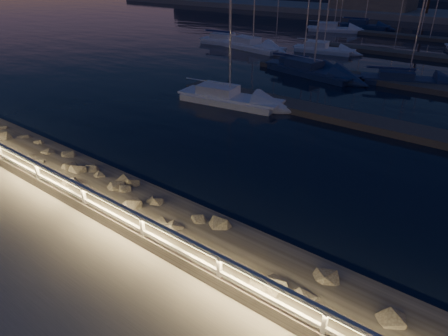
{
  "coord_description": "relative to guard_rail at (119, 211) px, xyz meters",
  "views": [
    {
      "loc": [
        9.12,
        -6.41,
        7.79
      ],
      "look_at": [
        1.06,
        4.0,
        1.07
      ],
      "focal_mm": 32.0,
      "sensor_mm": 36.0,
      "label": 1
    }
  ],
  "objects": [
    {
      "name": "ground",
      "position": [
        0.07,
        0.0,
        -0.77
      ],
      "size": [
        400.0,
        400.0,
        0.0
      ],
      "primitive_type": "plane",
      "color": "#9B948C",
      "rests_on": "ground"
    },
    {
      "name": "sailboat_f",
      "position": [
        -7.25,
        26.05,
        -0.98
      ],
      "size": [
        6.73,
        2.81,
        11.14
      ],
      "rotation": [
        0.0,
        0.0,
        0.13
      ],
      "color": "navy",
      "rests_on": "ground"
    },
    {
      "name": "sailboat_j",
      "position": [
        -16.27,
        31.48,
        -0.92
      ],
      "size": [
        8.34,
        3.91,
        13.72
      ],
      "rotation": [
        0.0,
        0.0,
        -0.2
      ],
      "color": "white",
      "rests_on": "ground"
    },
    {
      "name": "riprap",
      "position": [
        -4.12,
        1.76,
        -1.05
      ],
      "size": [
        36.25,
        2.83,
        1.41
      ],
      "color": "slate",
      "rests_on": "ground"
    },
    {
      "name": "sailboat_b",
      "position": [
        -6.68,
        14.45,
        -0.95
      ],
      "size": [
        7.47,
        3.18,
        12.34
      ],
      "rotation": [
        0.0,
        0.0,
        0.14
      ],
      "color": "white",
      "rests_on": "ground"
    },
    {
      "name": "sailboat_e",
      "position": [
        -20.13,
        32.23,
        -0.93
      ],
      "size": [
        7.47,
        2.99,
        12.45
      ],
      "rotation": [
        0.0,
        0.0,
        0.11
      ],
      "color": "white",
      "rests_on": "ground"
    },
    {
      "name": "harbor_water",
      "position": [
        0.07,
        31.22,
        -1.74
      ],
      "size": [
        400.0,
        440.0,
        0.6
      ],
      "color": "black",
      "rests_on": "ground"
    },
    {
      "name": "sailboat_m",
      "position": [
        -12.47,
        54.99,
        -0.94
      ],
      "size": [
        7.21,
        2.66,
        12.09
      ],
      "rotation": [
        0.0,
        0.0,
        0.07
      ],
      "color": "navy",
      "rests_on": "ground"
    },
    {
      "name": "floating_docks",
      "position": [
        0.07,
        32.5,
        -1.17
      ],
      "size": [
        22.0,
        36.0,
        0.4
      ],
      "color": "#5F564E",
      "rests_on": "ground"
    },
    {
      "name": "sailboat_n",
      "position": [
        -14.73,
        49.4,
        -0.95
      ],
      "size": [
        7.6,
        4.17,
        12.49
      ],
      "rotation": [
        0.0,
        0.0,
        0.3
      ],
      "color": "white",
      "rests_on": "ground"
    },
    {
      "name": "guard_rail",
      "position": [
        0.0,
        0.0,
        0.0
      ],
      "size": [
        44.11,
        0.12,
        1.06
      ],
      "color": "silver",
      "rests_on": "ground"
    },
    {
      "name": "sailboat_c",
      "position": [
        -5.75,
        25.03,
        -0.94
      ],
      "size": [
        8.5,
        4.06,
        13.91
      ],
      "rotation": [
        0.0,
        0.0,
        -0.21
      ],
      "color": "navy",
      "rests_on": "ground"
    },
    {
      "name": "sailboat_g",
      "position": [
        1.45,
        26.8,
        -0.98
      ],
      "size": [
        7.24,
        4.43,
        11.93
      ],
      "rotation": [
        0.0,
        0.0,
        0.38
      ],
      "color": "navy",
      "rests_on": "ground"
    },
    {
      "name": "sailboat_i",
      "position": [
        -9.25,
        34.52,
        -0.96
      ],
      "size": [
        6.58,
        2.74,
        10.94
      ],
      "rotation": [
        0.0,
        0.0,
        0.13
      ],
      "color": "white",
      "rests_on": "ground"
    }
  ]
}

